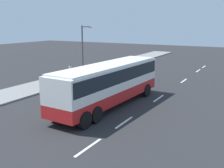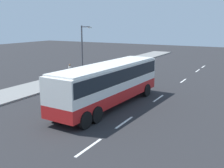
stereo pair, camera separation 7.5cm
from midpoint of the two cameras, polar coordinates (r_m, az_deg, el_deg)
ground_plane at (r=21.89m, az=-0.32°, el=-4.10°), size 120.00×120.00×0.00m
sidewalk_curb at (r=27.37m, az=-17.27°, el=-1.09°), size 80.00×4.00×0.15m
lane_centreline at (r=22.21m, az=8.27°, el=-3.98°), size 45.15×0.16×0.01m
coach_bus at (r=20.64m, az=-0.74°, el=0.76°), size 11.80×3.24×3.31m
car_white_minivan at (r=30.75m, az=2.98°, el=2.36°), size 4.64×2.05×1.55m
pedestrian_near_curb at (r=30.88m, az=-8.92°, el=2.88°), size 0.32×0.32×1.72m
street_lamp at (r=31.53m, az=-6.14°, el=7.72°), size 1.97×0.24×5.92m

